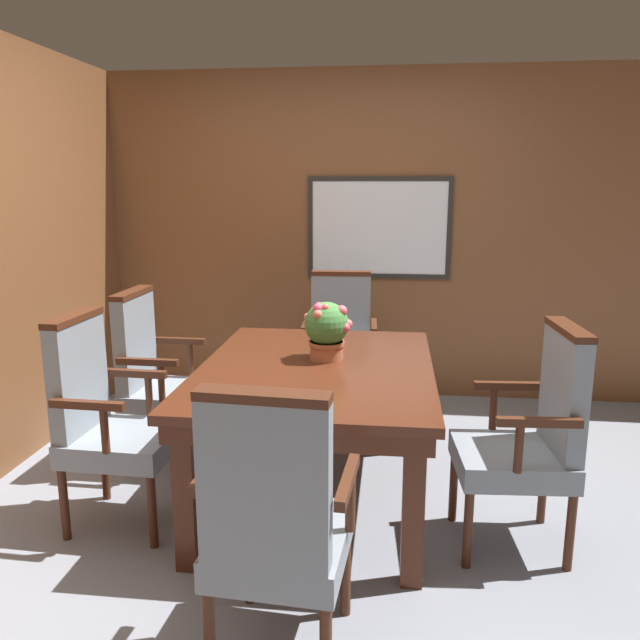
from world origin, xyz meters
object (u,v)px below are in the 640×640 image
(dining_table, at_px, (317,383))
(potted_plant, at_px, (327,329))
(chair_left_far, at_px, (157,374))
(chair_left_near, at_px, (105,416))
(chair_head_near, at_px, (275,521))
(chair_right_near, at_px, (532,433))
(chair_head_far, at_px, (340,344))

(dining_table, height_order, potted_plant, potted_plant)
(chair_left_far, relative_size, potted_plant, 3.41)
(chair_left_far, xyz_separation_m, chair_left_near, (0.00, -0.67, 0.00))
(dining_table, bearing_deg, chair_left_near, -161.12)
(chair_head_near, relative_size, potted_plant, 3.41)
(dining_table, distance_m, chair_left_near, 1.03)
(potted_plant, bearing_deg, chair_right_near, -24.03)
(chair_head_near, bearing_deg, chair_left_near, -36.48)
(chair_left_near, xyz_separation_m, chair_head_near, (0.98, -0.84, 0.00))
(chair_head_far, distance_m, chair_left_near, 1.79)
(chair_left_far, distance_m, chair_right_near, 2.08)
(chair_head_far, distance_m, chair_right_near, 1.76)
(potted_plant, bearing_deg, dining_table, -108.33)
(chair_left_far, bearing_deg, chair_right_near, -107.05)
(dining_table, bearing_deg, chair_right_near, -17.33)
(dining_table, bearing_deg, chair_left_far, 161.01)
(dining_table, xyz_separation_m, chair_head_far, (0.02, 1.15, -0.09))
(dining_table, xyz_separation_m, chair_head_near, (0.01, -1.17, -0.09))
(potted_plant, bearing_deg, chair_head_near, -91.43)
(dining_table, distance_m, chair_right_near, 1.05)
(chair_head_near, xyz_separation_m, potted_plant, (0.03, 1.29, 0.35))
(chair_head_far, relative_size, chair_head_near, 1.00)
(dining_table, relative_size, chair_right_near, 1.49)
(dining_table, height_order, chair_right_near, chair_right_near)
(chair_head_far, height_order, chair_head_near, same)
(chair_right_near, relative_size, potted_plant, 3.41)
(chair_right_near, bearing_deg, chair_left_far, -112.03)
(chair_head_near, bearing_deg, dining_table, -85.66)
(chair_left_far, distance_m, potted_plant, 1.09)
(chair_left_near, distance_m, potted_plant, 1.16)
(chair_head_far, xyz_separation_m, potted_plant, (0.02, -1.03, 0.35))
(dining_table, bearing_deg, chair_head_near, -89.68)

